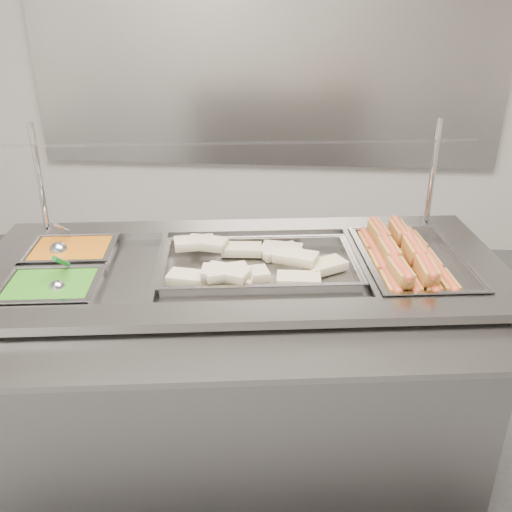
# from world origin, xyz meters

# --- Properties ---
(back_panel) EXTENTS (3.00, 0.04, 1.20)m
(back_panel) POSITION_xyz_m (0.00, 2.45, 1.20)
(back_panel) COLOR #A09C96
(back_panel) RESTS_ON ground
(steam_counter) EXTENTS (1.84, 0.99, 0.84)m
(steam_counter) POSITION_xyz_m (0.05, 0.44, 0.42)
(steam_counter) COLOR slate
(steam_counter) RESTS_ON ground
(tray_rail) EXTENTS (1.69, 0.55, 0.05)m
(tray_rail) POSITION_xyz_m (0.11, -0.03, 0.79)
(tray_rail) COLOR gray
(tray_rail) RESTS_ON steam_counter
(sneeze_guard) EXTENTS (1.56, 0.47, 0.41)m
(sneeze_guard) POSITION_xyz_m (0.02, 0.64, 1.18)
(sneeze_guard) COLOR silver
(sneeze_guard) RESTS_ON steam_counter
(pan_hotdogs) EXTENTS (0.38, 0.55, 0.09)m
(pan_hotdogs) POSITION_xyz_m (0.62, 0.51, 0.80)
(pan_hotdogs) COLOR gray
(pan_hotdogs) RESTS_ON steam_counter
(pan_wraps) EXTENTS (0.68, 0.45, 0.07)m
(pan_wraps) POSITION_xyz_m (0.10, 0.44, 0.81)
(pan_wraps) COLOR gray
(pan_wraps) RESTS_ON steam_counter
(pan_beans) EXTENTS (0.31, 0.26, 0.09)m
(pan_beans) POSITION_xyz_m (-0.57, 0.49, 0.80)
(pan_beans) COLOR gray
(pan_beans) RESTS_ON steam_counter
(pan_peas) EXTENTS (0.31, 0.26, 0.09)m
(pan_peas) POSITION_xyz_m (-0.53, 0.23, 0.80)
(pan_peas) COLOR gray
(pan_peas) RESTS_ON steam_counter
(hotdogs_in_buns) EXTENTS (0.28, 0.50, 0.11)m
(hotdogs_in_buns) POSITION_xyz_m (0.59, 0.51, 0.84)
(hotdogs_in_buns) COLOR brown
(hotdogs_in_buns) RESTS_ON pan_hotdogs
(tortilla_wraps) EXTENTS (0.61, 0.36, 0.06)m
(tortilla_wraps) POSITION_xyz_m (0.07, 0.42, 0.84)
(tortilla_wraps) COLOR tan
(tortilla_wraps) RESTS_ON pan_wraps
(ladle) EXTENTS (0.07, 0.18, 0.13)m
(ladle) POSITION_xyz_m (-0.60, 0.48, 0.84)
(ladle) COLOR silver
(ladle) RESTS_ON pan_beans
(serving_spoon) EXTENTS (0.05, 0.17, 0.13)m
(serving_spoon) POSITION_xyz_m (-0.50, 0.23, 0.85)
(serving_spoon) COLOR silver
(serving_spoon) RESTS_ON pan_peas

